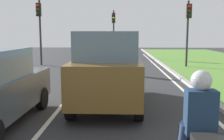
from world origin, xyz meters
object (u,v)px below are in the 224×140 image
object	(u,v)px
car_suv_ahead	(108,68)
traffic_light_near_right	(188,22)
traffic_light_overhead_left	(39,21)
rider_person	(200,111)
traffic_light_far_median	(114,26)

from	to	relation	value
car_suv_ahead	traffic_light_near_right	size ratio (longest dim) A/B	1.04
car_suv_ahead	traffic_light_overhead_left	size ratio (longest dim) A/B	0.96
rider_person	car_suv_ahead	bearing A→B (deg)	109.01
car_suv_ahead	rider_person	bearing A→B (deg)	-71.84
traffic_light_near_right	traffic_light_far_median	xyz separation A→B (m)	(-5.05, 7.44, 0.02)
rider_person	traffic_light_near_right	distance (m)	14.44
traffic_light_near_right	traffic_light_overhead_left	world-z (taller)	traffic_light_overhead_left
traffic_light_overhead_left	traffic_light_near_right	bearing A→B (deg)	-5.51
rider_person	traffic_light_overhead_left	size ratio (longest dim) A/B	0.25
car_suv_ahead	traffic_light_far_median	bearing A→B (deg)	91.36
traffic_light_near_right	rider_person	bearing A→B (deg)	-103.30
car_suv_ahead	traffic_light_overhead_left	world-z (taller)	traffic_light_overhead_left
traffic_light_far_median	rider_person	bearing A→B (deg)	-85.31
traffic_light_near_right	traffic_light_overhead_left	size ratio (longest dim) A/B	0.93
traffic_light_near_right	traffic_light_far_median	distance (m)	9.00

